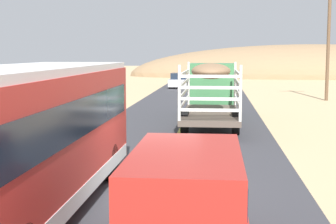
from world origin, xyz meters
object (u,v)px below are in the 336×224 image
object	(u,v)px
suv_near	(186,202)
car_far	(179,81)
bus	(25,137)
power_pole_mid	(329,35)
livestock_truck	(212,86)

from	to	relation	value
suv_near	car_far	xyz separation A→B (m)	(-3.37, 42.53, -0.40)
suv_near	bus	world-z (taller)	bus
power_pole_mid	suv_near	bearing A→B (deg)	-105.79
suv_near	bus	size ratio (longest dim) A/B	0.46
bus	livestock_truck	bearing A→B (deg)	76.79
livestock_truck	car_far	world-z (taller)	livestock_truck
livestock_truck	power_pole_mid	xyz separation A→B (m)	(8.29, 11.91, 2.99)
bus	car_far	size ratio (longest dim) A/B	2.27
suv_near	car_far	world-z (taller)	suv_near
suv_near	power_pole_mid	size ratio (longest dim) A/B	0.52
livestock_truck	bus	world-z (taller)	bus
bus	car_far	world-z (taller)	bus
suv_near	power_pole_mid	distance (m)	31.35
car_far	bus	bearing A→B (deg)	-90.24
livestock_truck	suv_near	bearing A→B (deg)	-90.59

